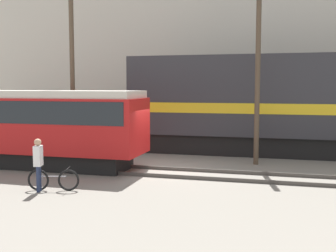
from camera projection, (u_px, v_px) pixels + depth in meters
name	position (u px, v px, depth m)	size (l,w,h in m)	color
ground_plane	(158.00, 170.00, 17.44)	(120.00, 120.00, 0.00)	gray
track_near	(153.00, 171.00, 16.74)	(60.00, 1.50, 0.14)	#47423D
track_far	(186.00, 150.00, 22.48)	(60.00, 1.51, 0.14)	#47423D
building_backdrop	(213.00, 65.00, 30.53)	(33.09, 6.00, 9.95)	beige
freight_locomotive	(292.00, 103.00, 20.84)	(16.05, 3.04, 5.56)	black
streetcar	(19.00, 123.00, 18.15)	(11.11, 2.54, 3.26)	black
bicycle	(53.00, 180.00, 13.88)	(1.69, 0.57, 0.78)	black
person	(38.00, 159.00, 13.68)	(0.30, 0.40, 1.75)	#232D4C
utility_pole_center	(72.00, 56.00, 20.46)	(0.23, 0.23, 9.86)	#4C3D2D
utility_pole_right	(258.00, 79.00, 18.26)	(0.22, 0.22, 7.50)	#4C3D2D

